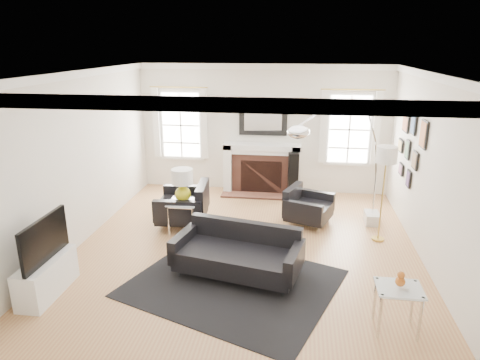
# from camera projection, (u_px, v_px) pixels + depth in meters

# --- Properties ---
(floor) EXTENTS (6.00, 6.00, 0.00)m
(floor) POSITION_uv_depth(u_px,v_px,m) (246.00, 248.00, 7.02)
(floor) COLOR #AC7048
(floor) RESTS_ON ground
(back_wall) EXTENTS (5.50, 0.04, 2.80)m
(back_wall) POSITION_uv_depth(u_px,v_px,m) (263.00, 129.00, 9.43)
(back_wall) COLOR silver
(back_wall) RESTS_ON floor
(front_wall) EXTENTS (5.50, 0.04, 2.80)m
(front_wall) POSITION_uv_depth(u_px,v_px,m) (204.00, 258.00, 3.77)
(front_wall) COLOR silver
(front_wall) RESTS_ON floor
(left_wall) EXTENTS (0.04, 6.00, 2.80)m
(left_wall) POSITION_uv_depth(u_px,v_px,m) (79.00, 159.00, 6.96)
(left_wall) COLOR silver
(left_wall) RESTS_ON floor
(right_wall) EXTENTS (0.04, 6.00, 2.80)m
(right_wall) POSITION_uv_depth(u_px,v_px,m) (433.00, 173.00, 6.24)
(right_wall) COLOR silver
(right_wall) RESTS_ON floor
(ceiling) EXTENTS (5.50, 6.00, 0.02)m
(ceiling) POSITION_uv_depth(u_px,v_px,m) (247.00, 73.00, 6.17)
(ceiling) COLOR white
(ceiling) RESTS_ON back_wall
(crown_molding) EXTENTS (5.50, 6.00, 0.12)m
(crown_molding) POSITION_uv_depth(u_px,v_px,m) (247.00, 77.00, 6.19)
(crown_molding) COLOR white
(crown_molding) RESTS_ON back_wall
(fireplace) EXTENTS (1.70, 0.69, 1.11)m
(fireplace) POSITION_uv_depth(u_px,v_px,m) (262.00, 169.00, 9.49)
(fireplace) COLOR white
(fireplace) RESTS_ON floor
(mantel_mirror) EXTENTS (1.05, 0.07, 0.75)m
(mantel_mirror) POSITION_uv_depth(u_px,v_px,m) (263.00, 118.00, 9.31)
(mantel_mirror) COLOR black
(mantel_mirror) RESTS_ON back_wall
(window_left) EXTENTS (1.24, 0.15, 1.62)m
(window_left) POSITION_uv_depth(u_px,v_px,m) (181.00, 125.00, 9.60)
(window_left) COLOR white
(window_left) RESTS_ON back_wall
(window_right) EXTENTS (1.24, 0.15, 1.62)m
(window_right) POSITION_uv_depth(u_px,v_px,m) (349.00, 129.00, 9.12)
(window_right) COLOR white
(window_right) RESTS_ON back_wall
(gallery_wall) EXTENTS (0.04, 1.73, 1.29)m
(gallery_wall) POSITION_uv_depth(u_px,v_px,m) (411.00, 144.00, 7.42)
(gallery_wall) COLOR black
(gallery_wall) RESTS_ON right_wall
(tv_unit) EXTENTS (0.35, 1.00, 1.09)m
(tv_unit) POSITION_uv_depth(u_px,v_px,m) (46.00, 272.00, 5.64)
(tv_unit) COLOR white
(tv_unit) RESTS_ON floor
(area_rug) EXTENTS (3.27, 3.01, 0.01)m
(area_rug) POSITION_uv_depth(u_px,v_px,m) (233.00, 283.00, 5.98)
(area_rug) COLOR black
(area_rug) RESTS_ON floor
(sofa) EXTENTS (1.93, 1.18, 0.59)m
(sofa) POSITION_uv_depth(u_px,v_px,m) (239.00, 254.00, 6.14)
(sofa) COLOR black
(sofa) RESTS_ON floor
(armchair_left) EXTENTS (0.95, 1.04, 0.66)m
(armchair_left) POSITION_uv_depth(u_px,v_px,m) (186.00, 206.00, 7.81)
(armchair_left) COLOR black
(armchair_left) RESTS_ON floor
(armchair_right) EXTENTS (0.98, 1.04, 0.57)m
(armchair_right) POSITION_uv_depth(u_px,v_px,m) (306.00, 207.00, 7.89)
(armchair_right) COLOR black
(armchair_right) RESTS_ON floor
(coffee_table) EXTENTS (0.85, 0.85, 0.38)m
(coffee_table) POSITION_uv_depth(u_px,v_px,m) (244.00, 236.00, 6.64)
(coffee_table) COLOR silver
(coffee_table) RESTS_ON floor
(side_table_left) EXTENTS (0.51, 0.51, 0.56)m
(side_table_left) POSITION_uv_depth(u_px,v_px,m) (183.00, 207.00, 7.52)
(side_table_left) COLOR silver
(side_table_left) RESTS_ON floor
(nesting_table) EXTENTS (0.51, 0.43, 0.56)m
(nesting_table) POSITION_uv_depth(u_px,v_px,m) (398.00, 297.00, 4.88)
(nesting_table) COLOR silver
(nesting_table) RESTS_ON floor
(gourd_lamp) EXTENTS (0.37, 0.37, 0.59)m
(gourd_lamp) POSITION_uv_depth(u_px,v_px,m) (182.00, 183.00, 7.39)
(gourd_lamp) COLOR gold
(gourd_lamp) RESTS_ON side_table_left
(orange_vase) EXTENTS (0.11, 0.11, 0.18)m
(orange_vase) POSITION_uv_depth(u_px,v_px,m) (400.00, 280.00, 4.81)
(orange_vase) COLOR #BE5B18
(orange_vase) RESTS_ON nesting_table
(arc_floor_lamp) EXTENTS (1.72, 1.60, 2.44)m
(arc_floor_lamp) POSITION_uv_depth(u_px,v_px,m) (340.00, 162.00, 7.11)
(arc_floor_lamp) COLOR white
(arc_floor_lamp) RESTS_ON floor
(stick_floor_lamp) EXTENTS (0.33, 0.33, 1.63)m
(stick_floor_lamp) POSITION_uv_depth(u_px,v_px,m) (386.00, 160.00, 6.88)
(stick_floor_lamp) COLOR gold
(stick_floor_lamp) RESTS_ON floor
(speaker_tower) EXTENTS (0.23, 0.23, 1.01)m
(speaker_tower) POSITION_uv_depth(u_px,v_px,m) (293.00, 176.00, 9.11)
(speaker_tower) COLOR black
(speaker_tower) RESTS_ON floor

